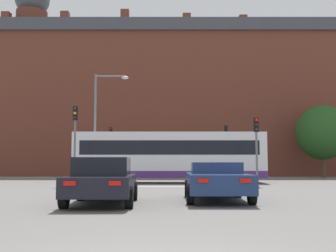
{
  "coord_description": "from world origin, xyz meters",
  "views": [
    {
      "loc": [
        0.07,
        -4.87,
        1.25
      ],
      "look_at": [
        0.19,
        24.98,
        3.92
      ],
      "focal_mm": 45.0,
      "sensor_mm": 36.0,
      "label": 1
    }
  ],
  "objects_px": {
    "bus_crossing_lead": "(168,156)",
    "pedestrian_waiting": "(182,167)",
    "car_saloon_left": "(101,180)",
    "car_roadster_right": "(215,181)",
    "traffic_light_far_right": "(224,143)",
    "street_lamp_junction": "(99,115)",
    "traffic_light_near_left": "(73,132)",
    "traffic_light_near_right": "(255,140)",
    "traffic_light_far_left": "(109,144)"
  },
  "relations": [
    {
      "from": "car_roadster_right",
      "to": "traffic_light_near_left",
      "type": "xyz_separation_m",
      "value": [
        -6.96,
        9.54,
        2.35
      ]
    },
    {
      "from": "bus_crossing_lead",
      "to": "traffic_light_near_right",
      "type": "distance_m",
      "value": 6.38
    },
    {
      "from": "traffic_light_far_right",
      "to": "bus_crossing_lead",
      "type": "bearing_deg",
      "value": -118.51
    },
    {
      "from": "car_saloon_left",
      "to": "street_lamp_junction",
      "type": "height_order",
      "value": "street_lamp_junction"
    },
    {
      "from": "car_roadster_right",
      "to": "traffic_light_near_right",
      "type": "relative_size",
      "value": 1.23
    },
    {
      "from": "traffic_light_near_left",
      "to": "street_lamp_junction",
      "type": "bearing_deg",
      "value": 81.49
    },
    {
      "from": "traffic_light_near_right",
      "to": "pedestrian_waiting",
      "type": "xyz_separation_m",
      "value": [
        -3.57,
        13.11,
        -1.64
      ]
    },
    {
      "from": "traffic_light_far_right",
      "to": "street_lamp_junction",
      "type": "xyz_separation_m",
      "value": [
        -9.7,
        -8.11,
        1.49
      ]
    },
    {
      "from": "traffic_light_near_left",
      "to": "traffic_light_far_right",
      "type": "relative_size",
      "value": 0.99
    },
    {
      "from": "car_saloon_left",
      "to": "bus_crossing_lead",
      "type": "bearing_deg",
      "value": 80.01
    },
    {
      "from": "bus_crossing_lead",
      "to": "pedestrian_waiting",
      "type": "height_order",
      "value": "bus_crossing_lead"
    },
    {
      "from": "car_saloon_left",
      "to": "traffic_light_near_right",
      "type": "height_order",
      "value": "traffic_light_near_right"
    },
    {
      "from": "car_roadster_right",
      "to": "traffic_light_far_right",
      "type": "xyz_separation_m",
      "value": [
        3.45,
        22.4,
        2.39
      ]
    },
    {
      "from": "traffic_light_far_left",
      "to": "pedestrian_waiting",
      "type": "bearing_deg",
      "value": 1.49
    },
    {
      "from": "car_roadster_right",
      "to": "traffic_light_near_right",
      "type": "bearing_deg",
      "value": 71.16
    },
    {
      "from": "car_roadster_right",
      "to": "traffic_light_near_left",
      "type": "distance_m",
      "value": 12.04
    },
    {
      "from": "traffic_light_near_left",
      "to": "pedestrian_waiting",
      "type": "xyz_separation_m",
      "value": [
        6.71,
        12.75,
        -2.07
      ]
    },
    {
      "from": "traffic_light_near_left",
      "to": "pedestrian_waiting",
      "type": "height_order",
      "value": "traffic_light_near_left"
    },
    {
      "from": "traffic_light_far_right",
      "to": "traffic_light_near_right",
      "type": "bearing_deg",
      "value": -90.52
    },
    {
      "from": "street_lamp_junction",
      "to": "traffic_light_far_right",
      "type": "bearing_deg",
      "value": 39.91
    },
    {
      "from": "car_roadster_right",
      "to": "traffic_light_far_right",
      "type": "relative_size",
      "value": 1.03
    },
    {
      "from": "traffic_light_near_left",
      "to": "street_lamp_junction",
      "type": "xyz_separation_m",
      "value": [
        0.71,
        4.75,
        1.53
      ]
    },
    {
      "from": "traffic_light_near_right",
      "to": "traffic_light_near_left",
      "type": "relative_size",
      "value": 0.85
    },
    {
      "from": "car_saloon_left",
      "to": "traffic_light_near_right",
      "type": "xyz_separation_m",
      "value": [
        6.99,
        10.48,
        1.86
      ]
    },
    {
      "from": "car_roadster_right",
      "to": "traffic_light_far_left",
      "type": "distance_m",
      "value": 23.21
    },
    {
      "from": "traffic_light_far_right",
      "to": "traffic_light_far_left",
      "type": "distance_m",
      "value": 10.09
    },
    {
      "from": "traffic_light_far_right",
      "to": "pedestrian_waiting",
      "type": "height_order",
      "value": "traffic_light_far_right"
    },
    {
      "from": "bus_crossing_lead",
      "to": "traffic_light_far_left",
      "type": "height_order",
      "value": "traffic_light_far_left"
    },
    {
      "from": "car_saloon_left",
      "to": "car_roadster_right",
      "type": "xyz_separation_m",
      "value": [
        3.67,
        1.3,
        -0.07
      ]
    },
    {
      "from": "pedestrian_waiting",
      "to": "bus_crossing_lead",
      "type": "bearing_deg",
      "value": 162.86
    },
    {
      "from": "bus_crossing_lead",
      "to": "pedestrian_waiting",
      "type": "xyz_separation_m",
      "value": [
        1.31,
        9.09,
        -0.8
      ]
    },
    {
      "from": "car_roadster_right",
      "to": "bus_crossing_lead",
      "type": "distance_m",
      "value": 13.33
    },
    {
      "from": "traffic_light_near_left",
      "to": "street_lamp_junction",
      "type": "relative_size",
      "value": 0.61
    },
    {
      "from": "traffic_light_far_right",
      "to": "traffic_light_far_left",
      "type": "relative_size",
      "value": 1.04
    },
    {
      "from": "car_saloon_left",
      "to": "bus_crossing_lead",
      "type": "distance_m",
      "value": 14.68
    },
    {
      "from": "traffic_light_far_left",
      "to": "street_lamp_junction",
      "type": "xyz_separation_m",
      "value": [
        0.39,
        -7.83,
        1.6
      ]
    },
    {
      "from": "car_roadster_right",
      "to": "traffic_light_near_right",
      "type": "xyz_separation_m",
      "value": [
        3.32,
        9.18,
        1.93
      ]
    },
    {
      "from": "traffic_light_far_right",
      "to": "street_lamp_junction",
      "type": "relative_size",
      "value": 0.62
    },
    {
      "from": "street_lamp_junction",
      "to": "pedestrian_waiting",
      "type": "relative_size",
      "value": 4.54
    },
    {
      "from": "traffic_light_far_left",
      "to": "car_saloon_left",
      "type": "bearing_deg",
      "value": -82.76
    },
    {
      "from": "car_saloon_left",
      "to": "traffic_light_near_left",
      "type": "bearing_deg",
      "value": 105.21
    },
    {
      "from": "traffic_light_near_right",
      "to": "pedestrian_waiting",
      "type": "height_order",
      "value": "traffic_light_near_right"
    },
    {
      "from": "car_roadster_right",
      "to": "street_lamp_junction",
      "type": "xyz_separation_m",
      "value": [
        -6.25,
        14.29,
        3.88
      ]
    },
    {
      "from": "car_saloon_left",
      "to": "street_lamp_junction",
      "type": "bearing_deg",
      "value": 97.71
    },
    {
      "from": "bus_crossing_lead",
      "to": "pedestrian_waiting",
      "type": "distance_m",
      "value": 9.22
    },
    {
      "from": "traffic_light_far_right",
      "to": "street_lamp_junction",
      "type": "distance_m",
      "value": 12.73
    },
    {
      "from": "traffic_light_far_left",
      "to": "street_lamp_junction",
      "type": "height_order",
      "value": "street_lamp_junction"
    },
    {
      "from": "traffic_light_near_left",
      "to": "traffic_light_far_right",
      "type": "distance_m",
      "value": 16.55
    },
    {
      "from": "traffic_light_far_right",
      "to": "traffic_light_far_left",
      "type": "bearing_deg",
      "value": -178.39
    },
    {
      "from": "traffic_light_near_right",
      "to": "pedestrian_waiting",
      "type": "relative_size",
      "value": 2.34
    }
  ]
}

